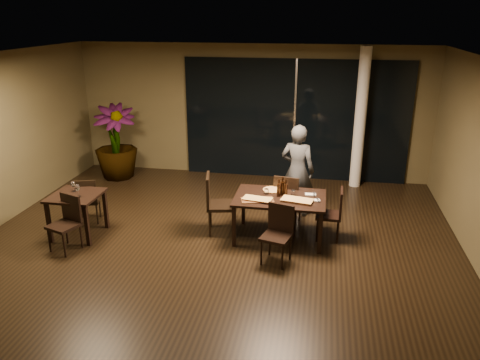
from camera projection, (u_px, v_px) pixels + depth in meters
name	position (u px, v px, depth m)	size (l,w,h in m)	color
ground	(211.00, 255.00, 7.43)	(8.00, 8.00, 0.00)	black
wall_back	(251.00, 111.00, 10.67)	(8.00, 0.10, 3.00)	#4E452A
wall_front	(66.00, 347.00, 3.17)	(8.00, 0.10, 3.00)	#4E452A
ceiling	(206.00, 60.00, 6.41)	(8.00, 8.00, 0.04)	silver
window_panel	(295.00, 120.00, 10.47)	(5.00, 0.06, 2.70)	black
column	(360.00, 119.00, 9.90)	(0.24, 0.24, 3.00)	silver
main_table	(280.00, 201.00, 7.78)	(1.50, 1.00, 0.75)	black
side_table	(76.00, 201.00, 7.90)	(0.80, 0.80, 0.75)	black
chair_main_far	(287.00, 198.00, 8.29)	(0.51, 0.51, 0.96)	black
chair_main_near	(278.00, 231.00, 7.12)	(0.51, 0.51, 0.90)	black
chair_main_left	(216.00, 201.00, 8.02)	(0.58, 0.58, 1.05)	black
chair_main_right	(334.00, 212.00, 7.81)	(0.43, 0.43, 0.89)	black
chair_side_far	(87.00, 198.00, 8.41)	(0.50, 0.50, 0.86)	black
chair_side_near	(67.00, 220.00, 7.48)	(0.54, 0.54, 0.91)	black
diner	(297.00, 171.00, 8.66)	(0.59, 0.39, 1.74)	#323437
potted_plant	(116.00, 142.00, 10.64)	(0.92, 0.92, 1.69)	#1E4717
pizza_board_left	(257.00, 200.00, 7.60)	(0.52, 0.26, 0.01)	#4B2C18
pizza_board_right	(297.00, 201.00, 7.56)	(0.51, 0.25, 0.01)	#432915
oblong_pizza_left	(257.00, 199.00, 7.60)	(0.45, 0.21, 0.02)	maroon
oblong_pizza_right	(297.00, 200.00, 7.56)	(0.49, 0.23, 0.02)	maroon
round_pizza	(272.00, 190.00, 8.03)	(0.32, 0.32, 0.01)	#B12513
bottle_a	(279.00, 188.00, 7.73)	(0.06, 0.06, 0.29)	black
bottle_b	(286.00, 188.00, 7.73)	(0.06, 0.06, 0.29)	black
bottle_c	(282.00, 186.00, 7.78)	(0.07, 0.07, 0.32)	black
tumbler_left	(266.00, 191.00, 7.86)	(0.08, 0.08, 0.09)	white
tumbler_right	(293.00, 193.00, 7.81)	(0.07, 0.07, 0.09)	white
napkin_near	(314.00, 200.00, 7.59)	(0.18, 0.10, 0.01)	white
napkin_far	(311.00, 194.00, 7.83)	(0.18, 0.10, 0.01)	silver
wine_glass_a	(73.00, 187.00, 7.96)	(0.08, 0.08, 0.18)	white
wine_glass_b	(78.00, 191.00, 7.73)	(0.09, 0.09, 0.20)	white
side_napkin	(72.00, 199.00, 7.63)	(0.18, 0.11, 0.01)	silver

